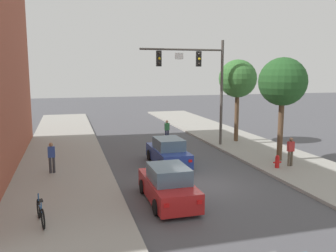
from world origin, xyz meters
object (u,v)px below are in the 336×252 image
(pedestrian_sidewalk_left_walker, at_px, (52,156))
(street_tree_nearest, at_px, (283,82))
(traffic_signal_mast, at_px, (200,73))
(street_tree_second, at_px, (238,79))
(car_following_red, at_px, (168,186))
(pedestrian_sidewalk_right_walker, at_px, (291,150))
(car_lead_blue, at_px, (168,153))
(fire_hydrant, at_px, (277,161))
(bicycle_leaning, at_px, (41,213))
(pedestrian_crossing_road, at_px, (167,129))

(pedestrian_sidewalk_left_walker, relative_size, street_tree_nearest, 0.27)
(traffic_signal_mast, distance_m, pedestrian_sidewalk_left_walker, 11.73)
(street_tree_second, bearing_deg, car_following_red, -128.40)
(pedestrian_sidewalk_left_walker, bearing_deg, pedestrian_sidewalk_right_walker, -9.67)
(street_tree_nearest, bearing_deg, car_following_red, -151.45)
(traffic_signal_mast, xyz_separation_m, pedestrian_sidewalk_left_walker, (-9.98, -4.45, -4.26))
(car_lead_blue, distance_m, fire_hydrant, 6.23)
(street_tree_nearest, bearing_deg, bicycle_leaning, -156.87)
(pedestrian_crossing_road, distance_m, pedestrian_sidewalk_right_walker, 10.78)
(pedestrian_crossing_road, bearing_deg, street_tree_second, -24.46)
(pedestrian_sidewalk_right_walker, height_order, fire_hydrant, pedestrian_sidewalk_right_walker)
(street_tree_second, bearing_deg, car_lead_blue, -144.75)
(car_lead_blue, distance_m, street_tree_second, 9.32)
(car_following_red, distance_m, street_tree_nearest, 10.28)
(fire_hydrant, relative_size, street_tree_nearest, 0.12)
(traffic_signal_mast, relative_size, car_following_red, 1.77)
(traffic_signal_mast, distance_m, street_tree_nearest, 6.22)
(pedestrian_crossing_road, relative_size, bicycle_leaning, 0.94)
(car_lead_blue, distance_m, pedestrian_sidewalk_left_walker, 6.57)
(bicycle_leaning, height_order, street_tree_second, street_tree_second)
(pedestrian_sidewalk_left_walker, bearing_deg, pedestrian_crossing_road, 41.83)
(car_lead_blue, bearing_deg, fire_hydrant, -27.38)
(pedestrian_sidewalk_right_walker, distance_m, fire_hydrant, 1.09)
(traffic_signal_mast, bearing_deg, pedestrian_crossing_road, 116.23)
(traffic_signal_mast, bearing_deg, car_lead_blue, -131.07)
(fire_hydrant, height_order, street_tree_second, street_tree_second)
(pedestrian_sidewalk_right_walker, xyz_separation_m, street_tree_second, (0.37, 7.54, 3.82))
(fire_hydrant, xyz_separation_m, street_tree_second, (1.29, 7.68, 4.37))
(car_following_red, bearing_deg, bicycle_leaning, -166.80)
(fire_hydrant, relative_size, street_tree_second, 0.12)
(car_following_red, height_order, pedestrian_sidewalk_right_walker, pedestrian_sidewalk_right_walker)
(pedestrian_sidewalk_left_walker, xyz_separation_m, pedestrian_sidewalk_right_walker, (12.99, -2.21, 0.00))
(pedestrian_sidewalk_right_walker, relative_size, bicycle_leaning, 0.94)
(car_following_red, bearing_deg, car_lead_blue, 74.11)
(traffic_signal_mast, height_order, bicycle_leaning, traffic_signal_mast)
(traffic_signal_mast, bearing_deg, pedestrian_sidewalk_left_walker, -155.96)
(street_tree_nearest, bearing_deg, car_lead_blue, 168.05)
(traffic_signal_mast, distance_m, car_lead_blue, 6.96)
(pedestrian_sidewalk_left_walker, bearing_deg, car_lead_blue, 4.45)
(bicycle_leaning, bearing_deg, car_lead_blue, 46.57)
(car_following_red, height_order, pedestrian_crossing_road, pedestrian_crossing_road)
(pedestrian_sidewalk_left_walker, bearing_deg, street_tree_second, 21.74)
(pedestrian_sidewalk_right_walker, bearing_deg, pedestrian_sidewalk_left_walker, 170.33)
(car_following_red, bearing_deg, traffic_signal_mast, 62.54)
(pedestrian_sidewalk_right_walker, xyz_separation_m, bicycle_leaning, (-13.15, -4.35, -0.52))
(pedestrian_sidewalk_left_walker, relative_size, street_tree_second, 0.26)
(pedestrian_crossing_road, bearing_deg, pedestrian_sidewalk_left_walker, -138.17)
(traffic_signal_mast, relative_size, street_tree_second, 1.21)
(street_tree_nearest, bearing_deg, pedestrian_crossing_road, 119.06)
(car_lead_blue, height_order, pedestrian_crossing_road, pedestrian_crossing_road)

